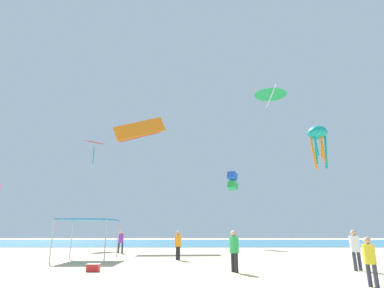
{
  "coord_description": "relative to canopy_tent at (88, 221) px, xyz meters",
  "views": [
    {
      "loc": [
        0.39,
        -14.69,
        1.9
      ],
      "look_at": [
        0.41,
        9.4,
        8.73
      ],
      "focal_mm": 28.22,
      "sensor_mm": 36.0,
      "label": 1
    }
  ],
  "objects": [
    {
      "name": "ground",
      "position": [
        6.45,
        -5.91,
        -2.47
      ],
      "size": [
        110.0,
        110.0,
        0.1
      ],
      "primitive_type": "cube",
      "color": "#D1BA8C"
    },
    {
      "name": "ocean_strip",
      "position": [
        6.45,
        26.82,
        -2.41
      ],
      "size": [
        110.0,
        25.85,
        0.03
      ],
      "primitive_type": "cube",
      "color": "teal",
      "rests_on": "ground"
    },
    {
      "name": "canopy_tent",
      "position": [
        0.0,
        0.0,
        0.0
      ],
      "size": [
        3.31,
        3.14,
        2.54
      ],
      "color": "#B2B2B7",
      "rests_on": "ground"
    },
    {
      "name": "person_near_tent",
      "position": [
        13.0,
        -9.49,
        -1.46
      ],
      "size": [
        0.39,
        0.43,
        1.64
      ],
      "rotation": [
        0.0,
        0.0,
        1.79
      ],
      "color": "#33384C",
      "rests_on": "ground"
    },
    {
      "name": "person_leftmost",
      "position": [
        14.75,
        -5.2,
        -1.32
      ],
      "size": [
        0.47,
        0.45,
        1.88
      ],
      "rotation": [
        0.0,
        0.0,
        0.46
      ],
      "color": "#33384C",
      "rests_on": "ground"
    },
    {
      "name": "person_central",
      "position": [
        8.81,
        -5.74,
        -1.34
      ],
      "size": [
        0.44,
        0.47,
        1.85
      ],
      "rotation": [
        0.0,
        0.0,
        5.1
      ],
      "color": "black",
      "rests_on": "ground"
    },
    {
      "name": "person_rightmost",
      "position": [
        0.86,
        5.94,
        -1.38
      ],
      "size": [
        0.47,
        0.42,
        1.78
      ],
      "rotation": [
        0.0,
        0.0,
        6.17
      ],
      "color": "#33384C",
      "rests_on": "ground"
    },
    {
      "name": "person_far_shore",
      "position": [
        5.93,
        0.06,
        -1.36
      ],
      "size": [
        0.43,
        0.45,
        1.81
      ],
      "rotation": [
        0.0,
        0.0,
        2.01
      ],
      "color": "black",
      "rests_on": "ground"
    },
    {
      "name": "cooler_box",
      "position": [
        2.21,
        -5.45,
        -2.25
      ],
      "size": [
        0.57,
        0.37,
        0.35
      ],
      "color": "red",
      "rests_on": "ground"
    },
    {
      "name": "kite_delta_green",
      "position": [
        18.43,
        20.14,
        18.99
      ],
      "size": [
        5.67,
        5.65,
        3.7
      ],
      "rotation": [
        0.0,
        0.0,
        1.33
      ],
      "color": "green"
    },
    {
      "name": "kite_box_blue",
      "position": [
        11.6,
        14.61,
        4.97
      ],
      "size": [
        1.38,
        1.44,
        2.17
      ],
      "rotation": [
        0.0,
        0.0,
        2.55
      ],
      "color": "blue"
    },
    {
      "name": "kite_diamond_red",
      "position": [
        -5.7,
        16.65,
        10.11
      ],
      "size": [
        2.87,
        2.87,
        3.06
      ],
      "rotation": [
        0.0,
        0.0,
        0.77
      ],
      "color": "red"
    },
    {
      "name": "kite_octopus_teal",
      "position": [
        18.65,
        6.38,
        8.02
      ],
      "size": [
        2.45,
        2.45,
        4.11
      ],
      "rotation": [
        0.0,
        0.0,
        3.86
      ],
      "color": "teal"
    },
    {
      "name": "kite_parafoil_orange",
      "position": [
        0.38,
        14.84,
        11.39
      ],
      "size": [
        6.26,
        2.64,
        3.94
      ],
      "rotation": [
        0.0,
        0.0,
        3.52
      ],
      "color": "orange"
    }
  ]
}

